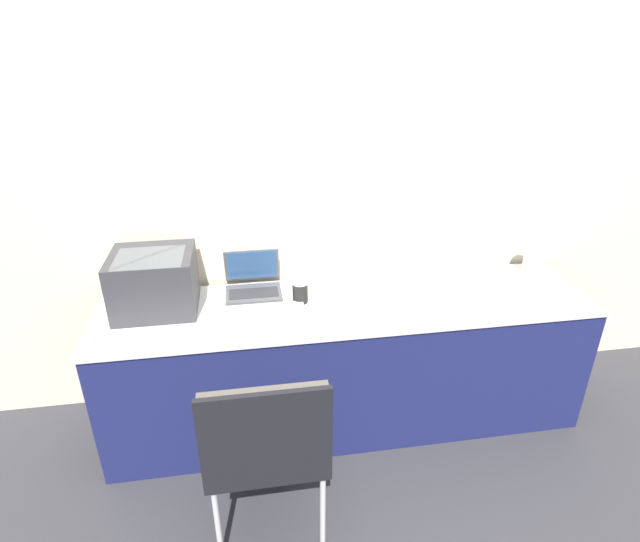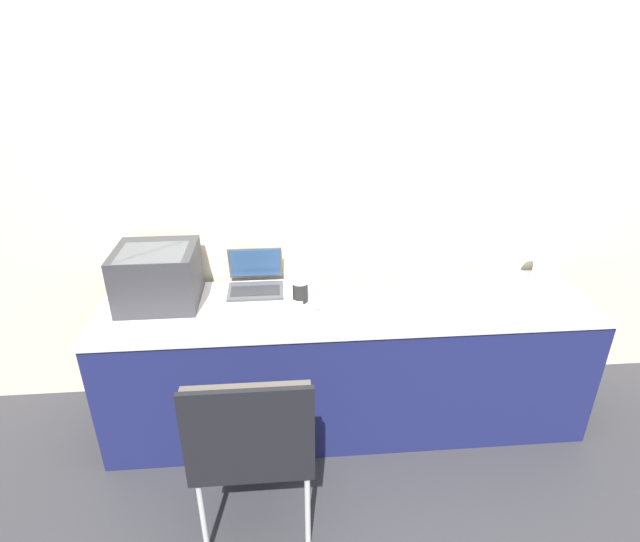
% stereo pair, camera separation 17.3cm
% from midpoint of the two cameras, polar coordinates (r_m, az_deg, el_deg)
% --- Properties ---
extents(ground_plane, '(14.00, 14.00, 0.00)m').
position_cam_midpoint_polar(ground_plane, '(2.82, 2.37, -20.19)').
color(ground_plane, '#333338').
extents(wall_back, '(8.00, 0.05, 2.60)m').
position_cam_midpoint_polar(wall_back, '(2.73, 0.04, 10.34)').
color(wall_back, beige).
rests_on(wall_back, ground_plane).
extents(table, '(2.56, 0.63, 0.75)m').
position_cam_midpoint_polar(table, '(2.80, 1.28, -10.39)').
color(table, '#191E51').
rests_on(table, ground_plane).
extents(printer, '(0.40, 0.36, 0.30)m').
position_cam_midpoint_polar(printer, '(2.63, -20.24, -0.99)').
color(printer, '#333338').
rests_on(printer, table).
extents(laptop_left, '(0.30, 0.27, 0.22)m').
position_cam_midpoint_polar(laptop_left, '(2.73, -9.48, -1.40)').
color(laptop_left, '#4C4C51').
rests_on(laptop_left, table).
extents(external_keyboard, '(0.45, 0.16, 0.02)m').
position_cam_midpoint_polar(external_keyboard, '(2.52, -8.87, -4.79)').
color(external_keyboard, silver).
rests_on(external_keyboard, table).
extents(coffee_cup, '(0.08, 0.08, 0.12)m').
position_cam_midpoint_polar(coffee_cup, '(2.58, -4.21, -2.43)').
color(coffee_cup, black).
rests_on(coffee_cup, table).
extents(mouse, '(0.06, 0.04, 0.03)m').
position_cam_midpoint_polar(mouse, '(2.53, -2.01, -4.10)').
color(mouse, silver).
rests_on(mouse, table).
extents(metal_pitcher, '(0.11, 0.11, 0.27)m').
position_cam_midpoint_polar(metal_pitcher, '(3.06, 21.84, 1.57)').
color(metal_pitcher, silver).
rests_on(metal_pitcher, table).
extents(chair, '(0.49, 0.45, 0.88)m').
position_cam_midpoint_polar(chair, '(2.10, -8.68, -18.63)').
color(chair, '#4C4742').
rests_on(chair, ground_plane).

